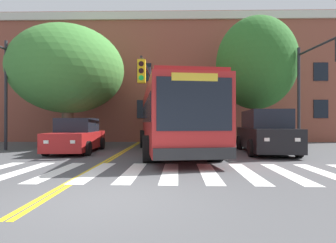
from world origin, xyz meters
The scene contains 13 objects.
ground_plane centered at (0.00, 0.00, 0.00)m, with size 120.00×120.00×0.00m, color #4C4C4F.
crosswalk centered at (-0.43, 2.79, 0.00)m, with size 15.35×3.66×0.01m.
lane_line_yellow_inner centered at (-1.26, 16.79, 0.00)m, with size 0.12×36.00×0.01m, color gold.
lane_line_yellow_outer centered at (-1.10, 16.79, 0.00)m, with size 0.12×36.00×0.01m, color gold.
city_bus centered at (1.27, 8.24, 1.75)m, with size 4.10×11.18×3.25m.
car_red_near_lane centered at (-3.49, 8.07, 0.78)m, with size 2.26×4.66×1.71m.
car_black_far_lane centered at (5.91, 7.88, 1.00)m, with size 2.55×5.23×2.10m.
car_white_behind_bus centered at (0.83, 18.13, 1.09)m, with size 2.34×5.12×2.30m.
traffic_light_near_corner centered at (8.41, 8.05, 3.79)m, with size 0.51×3.47×5.62m.
traffic_light_overhead centered at (-0.01, 8.38, 3.23)m, with size 0.34×4.35×4.76m.
street_tree_curbside_large centered at (6.54, 11.29, 5.17)m, with size 6.61×6.52×8.08m.
street_tree_curbside_small centered at (-5.23, 11.18, 4.80)m, with size 7.44×7.15×7.53m.
building_facade centered at (-0.85, 18.91, 5.09)m, with size 33.77×7.86×10.16m.
Camera 1 is at (1.35, -5.09, 1.49)m, focal length 28.00 mm.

